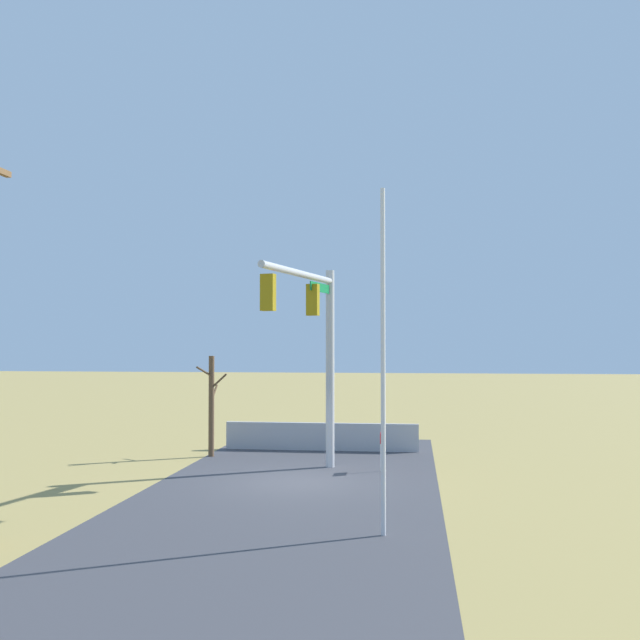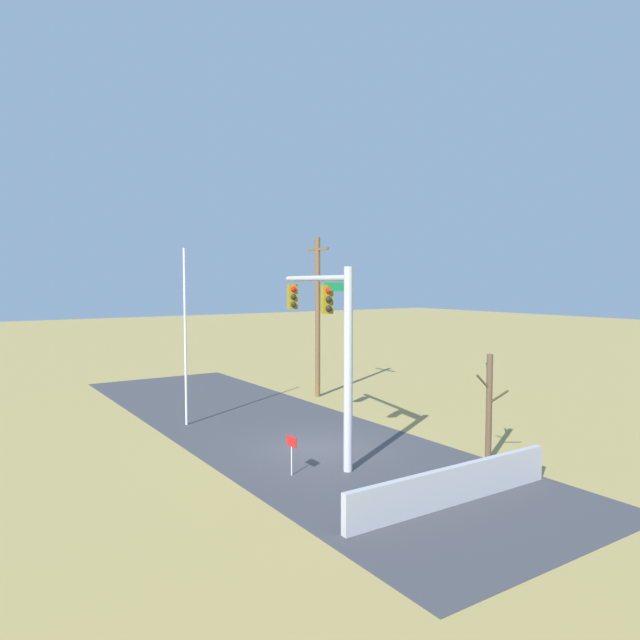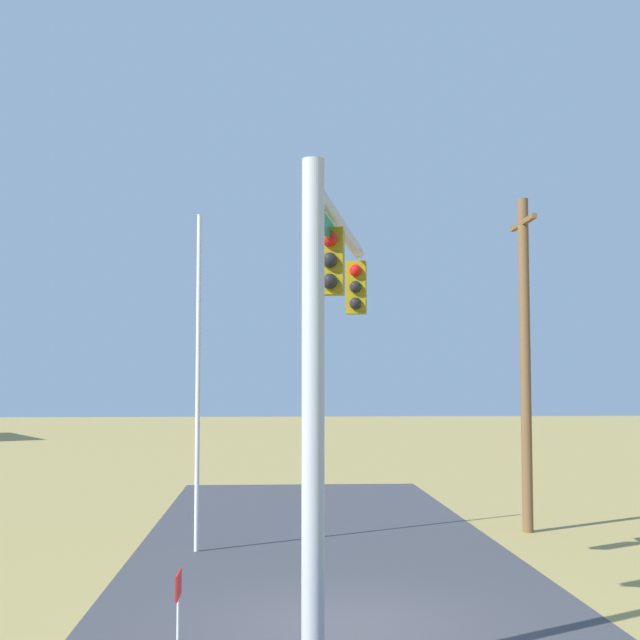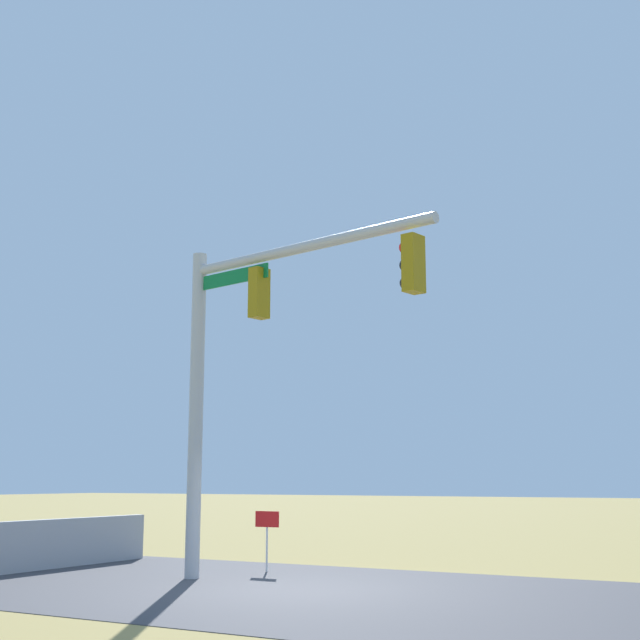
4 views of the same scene
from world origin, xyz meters
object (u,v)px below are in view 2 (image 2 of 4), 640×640
(signal_mast, at_px, (330,328))
(bare_tree, at_px, (489,406))
(utility_pole, at_px, (318,314))
(open_sign, at_px, (292,446))
(flagpole, at_px, (185,337))

(signal_mast, xyz_separation_m, bare_tree, (3.21, 4.13, -2.56))
(signal_mast, bearing_deg, utility_pole, 148.84)
(bare_tree, xyz_separation_m, open_sign, (-2.39, -6.09, -0.93))
(flagpole, xyz_separation_m, open_sign, (7.82, 0.40, -2.73))
(signal_mast, xyz_separation_m, utility_pole, (-8.99, 5.44, -0.16))
(utility_pole, xyz_separation_m, bare_tree, (12.20, -1.31, -2.40))
(signal_mast, relative_size, flagpole, 0.88)
(flagpole, distance_m, open_sign, 8.29)
(signal_mast, distance_m, open_sign, 4.09)
(open_sign, bearing_deg, flagpole, -177.09)
(utility_pole, bearing_deg, open_sign, -37.02)
(bare_tree, relative_size, open_sign, 2.92)
(flagpole, xyz_separation_m, bare_tree, (10.21, 6.49, -1.80))
(bare_tree, bearing_deg, flagpole, -147.55)
(signal_mast, xyz_separation_m, open_sign, (0.83, -1.96, -3.49))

